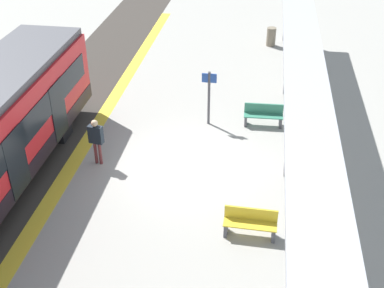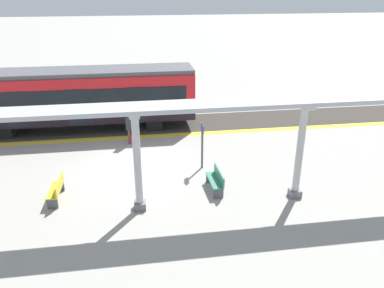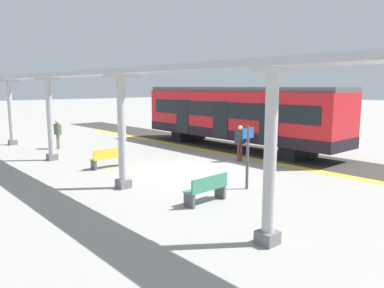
{
  "view_description": "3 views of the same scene",
  "coord_description": "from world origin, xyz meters",
  "px_view_note": "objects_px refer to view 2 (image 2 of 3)",
  "views": [
    {
      "loc": [
        2.4,
        -13.94,
        9.82
      ],
      "look_at": [
        0.59,
        -1.97,
        2.17
      ],
      "focal_mm": 46.74,
      "sensor_mm": 36.0,
      "label": 1
    },
    {
      "loc": [
        16.35,
        0.15,
        7.99
      ],
      "look_at": [
        2.24,
        2.3,
        1.96
      ],
      "focal_mm": 36.07,
      "sensor_mm": 36.0,
      "label": 2
    },
    {
      "loc": [
        10.1,
        11.02,
        3.52
      ],
      "look_at": [
        0.65,
        0.35,
        1.27
      ],
      "focal_mm": 34.41,
      "sensor_mm": 36.0,
      "label": 3
    }
  ],
  "objects_px": {
    "canopy_pillar_fourth": "(300,151)",
    "bench_near_end": "(57,189)",
    "canopy_pillar_third": "(137,162)",
    "platform_info_sign": "(202,141)",
    "bench_mid_platform": "(216,180)",
    "passenger_waiting_near_edge": "(129,125)",
    "train_near_carriage": "(80,98)"
  },
  "relations": [
    {
      "from": "canopy_pillar_fourth",
      "to": "bench_near_end",
      "type": "relative_size",
      "value": 2.59
    },
    {
      "from": "canopy_pillar_third",
      "to": "platform_info_sign",
      "type": "bearing_deg",
      "value": 136.79
    },
    {
      "from": "canopy_pillar_third",
      "to": "bench_mid_platform",
      "type": "bearing_deg",
      "value": 107.81
    },
    {
      "from": "bench_near_end",
      "to": "platform_info_sign",
      "type": "relative_size",
      "value": 0.69
    },
    {
      "from": "platform_info_sign",
      "to": "passenger_waiting_near_edge",
      "type": "bearing_deg",
      "value": -135.89
    },
    {
      "from": "train_near_carriage",
      "to": "bench_mid_platform",
      "type": "xyz_separation_m",
      "value": [
        8.28,
        6.22,
        -1.39
      ]
    },
    {
      "from": "bench_mid_platform",
      "to": "canopy_pillar_fourth",
      "type": "bearing_deg",
      "value": 71.41
    },
    {
      "from": "train_near_carriage",
      "to": "bench_near_end",
      "type": "height_order",
      "value": "train_near_carriage"
    },
    {
      "from": "canopy_pillar_fourth",
      "to": "passenger_waiting_near_edge",
      "type": "bearing_deg",
      "value": -135.0
    },
    {
      "from": "train_near_carriage",
      "to": "passenger_waiting_near_edge",
      "type": "relative_size",
      "value": 7.59
    },
    {
      "from": "train_near_carriage",
      "to": "passenger_waiting_near_edge",
      "type": "xyz_separation_m",
      "value": [
        2.74,
        2.69,
        -0.76
      ]
    },
    {
      "from": "passenger_waiting_near_edge",
      "to": "canopy_pillar_third",
      "type": "bearing_deg",
      "value": 3.22
    },
    {
      "from": "platform_info_sign",
      "to": "canopy_pillar_third",
      "type": "bearing_deg",
      "value": -43.21
    },
    {
      "from": "canopy_pillar_fourth",
      "to": "bench_mid_platform",
      "type": "distance_m",
      "value": 3.54
    },
    {
      "from": "train_near_carriage",
      "to": "platform_info_sign",
      "type": "bearing_deg",
      "value": 44.28
    },
    {
      "from": "canopy_pillar_third",
      "to": "bench_near_end",
      "type": "relative_size",
      "value": 2.59
    },
    {
      "from": "canopy_pillar_third",
      "to": "platform_info_sign",
      "type": "relative_size",
      "value": 1.78
    },
    {
      "from": "bench_near_end",
      "to": "bench_mid_platform",
      "type": "relative_size",
      "value": 1.0
    },
    {
      "from": "passenger_waiting_near_edge",
      "to": "bench_mid_platform",
      "type": "bearing_deg",
      "value": 32.54
    },
    {
      "from": "bench_near_end",
      "to": "passenger_waiting_near_edge",
      "type": "distance_m",
      "value": 6.09
    },
    {
      "from": "bench_near_end",
      "to": "bench_mid_platform",
      "type": "height_order",
      "value": "same"
    },
    {
      "from": "passenger_waiting_near_edge",
      "to": "bench_near_end",
      "type": "bearing_deg",
      "value": -27.86
    },
    {
      "from": "canopy_pillar_fourth",
      "to": "passenger_waiting_near_edge",
      "type": "xyz_separation_m",
      "value": [
        -6.55,
        -6.55,
        -0.92
      ]
    },
    {
      "from": "bench_mid_platform",
      "to": "platform_info_sign",
      "type": "relative_size",
      "value": 0.69
    },
    {
      "from": "canopy_pillar_fourth",
      "to": "bench_near_end",
      "type": "bearing_deg",
      "value": -97.28
    },
    {
      "from": "bench_mid_platform",
      "to": "passenger_waiting_near_edge",
      "type": "height_order",
      "value": "passenger_waiting_near_edge"
    },
    {
      "from": "canopy_pillar_third",
      "to": "bench_mid_platform",
      "type": "distance_m",
      "value": 3.66
    },
    {
      "from": "bench_near_end",
      "to": "platform_info_sign",
      "type": "bearing_deg",
      "value": 107.49
    },
    {
      "from": "train_near_carriage",
      "to": "canopy_pillar_fourth",
      "type": "relative_size",
      "value": 3.31
    },
    {
      "from": "train_near_carriage",
      "to": "canopy_pillar_fourth",
      "type": "xyz_separation_m",
      "value": [
        9.29,
        9.24,
        0.15
      ]
    },
    {
      "from": "canopy_pillar_fourth",
      "to": "passenger_waiting_near_edge",
      "type": "relative_size",
      "value": 2.29
    },
    {
      "from": "canopy_pillar_third",
      "to": "platform_info_sign",
      "type": "xyz_separation_m",
      "value": [
        -3.13,
        2.94,
        -0.66
      ]
    }
  ]
}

